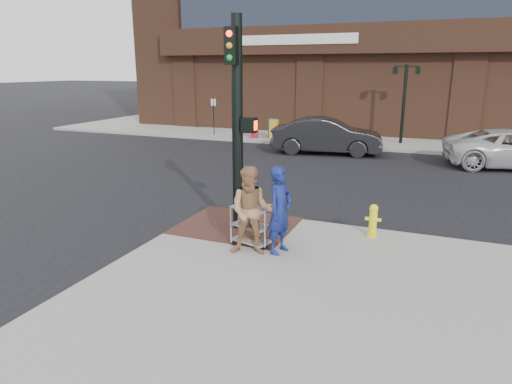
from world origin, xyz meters
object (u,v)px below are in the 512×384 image
at_px(woman_blue, 280,210).
at_px(pedestrian_tan, 252,211).
at_px(sedan_dark, 327,136).
at_px(lamp_post, 404,95).
at_px(utility_cart, 251,222).
at_px(traffic_signal_pole, 238,119).
at_px(fire_hydrant, 373,220).

height_order(woman_blue, pedestrian_tan, pedestrian_tan).
distance_m(pedestrian_tan, sedan_dark, 13.02).
bearing_deg(lamp_post, sedan_dark, -130.07).
bearing_deg(pedestrian_tan, sedan_dark, 80.55).
xyz_separation_m(pedestrian_tan, utility_cart, (-0.20, 0.45, -0.41)).
height_order(traffic_signal_pole, pedestrian_tan, traffic_signal_pole).
distance_m(traffic_signal_pole, woman_blue, 2.50).
distance_m(woman_blue, sedan_dark, 12.79).
relative_size(woman_blue, utility_cart, 1.57).
relative_size(pedestrian_tan, sedan_dark, 0.37).
distance_m(utility_cart, fire_hydrant, 2.90).
bearing_deg(traffic_signal_pole, woman_blue, -36.48).
xyz_separation_m(woman_blue, fire_hydrant, (1.71, 1.73, -0.54)).
bearing_deg(woman_blue, traffic_signal_pole, 67.15).
xyz_separation_m(woman_blue, pedestrian_tan, (-0.52, -0.30, 0.01)).
relative_size(sedan_dark, utility_cart, 4.32).
distance_m(woman_blue, utility_cart, 0.84).
bearing_deg(woman_blue, fire_hydrant, -31.03).
height_order(sedan_dark, fire_hydrant, sedan_dark).
xyz_separation_m(sedan_dark, fire_hydrant, (3.76, -10.89, -0.30)).
distance_m(traffic_signal_pole, sedan_dark, 11.74).
xyz_separation_m(woman_blue, utility_cart, (-0.72, 0.15, -0.40)).
bearing_deg(utility_cart, sedan_dark, 96.09).
bearing_deg(sedan_dark, lamp_post, -49.13).
bearing_deg(fire_hydrant, traffic_signal_pole, -168.04).
bearing_deg(sedan_dark, woman_blue, -179.85).
bearing_deg(lamp_post, pedestrian_tan, -95.36).
height_order(pedestrian_tan, utility_cart, pedestrian_tan).
xyz_separation_m(lamp_post, fire_hydrant, (0.67, -14.56, -2.07)).
distance_m(traffic_signal_pole, pedestrian_tan, 2.39).
relative_size(woman_blue, sedan_dark, 0.36).
xyz_separation_m(traffic_signal_pole, utility_cart, (0.72, -0.91, -2.14)).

